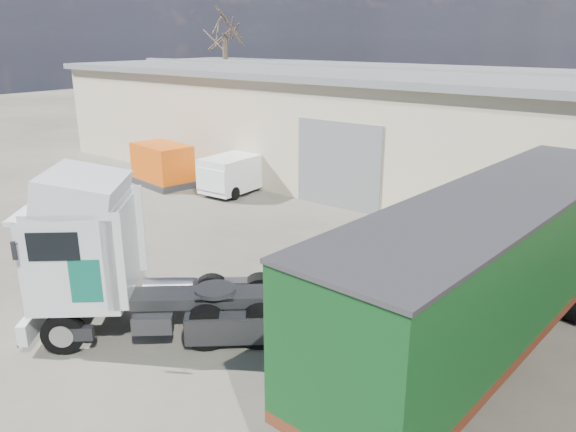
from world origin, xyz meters
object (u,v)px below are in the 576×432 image
Objects in this scene: box_trailer at (498,260)px; tractor_unit at (118,265)px; panel_van at (239,172)px; orange_skip at (163,167)px; bare_tree at (224,19)px.

tractor_unit is at bearing -146.60° from box_trailer.
tractor_unit is 8.61m from box_trailer.
box_trailer is 15.71m from panel_van.
panel_van is 1.25× the size of orange_skip.
bare_tree is at bearing 177.71° from tractor_unit.
panel_van is 3.93m from orange_skip.
orange_skip is at bearing 166.25° from box_trailer.
tractor_unit is 0.51× the size of box_trailer.
bare_tree is 2.25× the size of panel_van.
box_trailer is at bearing -29.37° from panel_van.
orange_skip is (-3.67, -1.40, -0.03)m from panel_van.
box_trailer is (7.46, 4.26, 0.65)m from tractor_unit.
orange_skip is (-17.68, 5.54, -1.50)m from box_trailer.
tractor_unit reaches higher than panel_van.
bare_tree is at bearing 130.10° from orange_skip.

